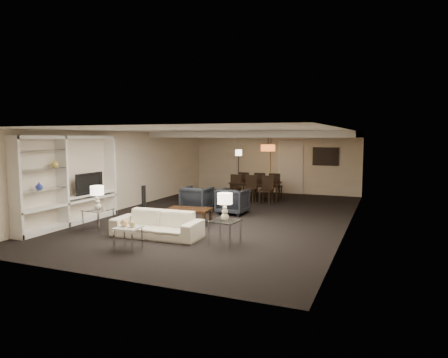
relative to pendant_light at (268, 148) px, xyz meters
name	(u,v)px	position (x,y,z in m)	size (l,w,h in m)	color
floor	(224,216)	(-0.30, -3.50, -1.92)	(11.00, 11.00, 0.00)	black
ceiling	(224,131)	(-0.30, -3.50, 0.58)	(7.00, 11.00, 0.02)	silver
wall_back	(274,163)	(-0.30, 2.00, -0.67)	(7.00, 0.02, 2.50)	beige
wall_front	(96,202)	(-0.30, -9.00, -0.67)	(7.00, 0.02, 2.50)	beige
wall_left	(124,170)	(-3.80, -3.50, -0.67)	(0.02, 11.00, 2.50)	beige
wall_right	(350,179)	(3.20, -3.50, -0.67)	(0.02, 11.00, 2.50)	beige
ceiling_soffit	(260,135)	(-0.30, 0.00, 0.48)	(7.00, 4.00, 0.20)	silver
curtains	(253,163)	(-1.20, 1.92, -0.72)	(1.50, 0.12, 2.40)	beige
door	(291,168)	(0.40, 1.97, -0.87)	(0.90, 0.05, 2.10)	silver
painting	(326,156)	(1.80, 1.96, -0.37)	(0.95, 0.04, 0.65)	#142D38
media_unit	(70,181)	(-3.61, -6.10, -0.74)	(0.38, 3.40, 2.35)	white
pendant_light	(268,148)	(0.00, 0.00, 0.00)	(0.52, 0.52, 0.24)	#D8591E
sofa	(157,224)	(-0.79, -6.37, -1.62)	(2.08, 0.81, 0.61)	beige
coffee_table	(189,216)	(-0.79, -4.77, -1.72)	(1.14, 0.67, 0.41)	black
armchair_left	(197,199)	(-1.39, -3.07, -1.53)	(0.83, 0.85, 0.77)	black
armchair_right	(233,201)	(-0.19, -3.07, -1.53)	(0.83, 0.85, 0.77)	black
side_table_left	(98,220)	(-2.49, -6.37, -1.65)	(0.57, 0.57, 0.53)	white
side_table_right	(225,233)	(0.91, -6.37, -1.65)	(0.57, 0.57, 0.53)	white
table_lamp_left	(97,198)	(-2.49, -6.37, -1.09)	(0.32, 0.32, 0.59)	beige
table_lamp_right	(225,207)	(0.91, -6.37, -1.09)	(0.32, 0.32, 0.59)	white
marble_table	(128,238)	(-0.79, -7.47, -1.68)	(0.48, 0.48, 0.48)	white
gold_gourd_a	(124,223)	(-0.89, -7.47, -1.37)	(0.15, 0.15, 0.15)	tan
gold_gourd_b	(132,224)	(-0.69, -7.47, -1.38)	(0.13, 0.13, 0.13)	#D1B96E
television	(87,183)	(-3.58, -5.51, -0.88)	(0.13, 1.02, 0.59)	black
vase_blue	(39,186)	(-3.61, -7.09, -0.77)	(0.17, 0.17, 0.18)	#2536A1
vase_amber	(55,164)	(-3.61, -6.58, -0.27)	(0.18, 0.18, 0.18)	gold
floor_speaker	(144,202)	(-2.30, -4.65, -1.45)	(0.10, 0.10, 0.94)	black
dining_table	(255,191)	(-0.41, -0.22, -1.60)	(1.85, 1.03, 0.65)	black
chair_nl	(234,188)	(-1.01, -0.87, -1.44)	(0.45, 0.45, 0.96)	black
chair_nm	(250,189)	(-0.41, -0.87, -1.44)	(0.45, 0.45, 0.96)	black
chair_nr	(266,190)	(0.19, -0.87, -1.44)	(0.45, 0.45, 0.96)	black
chair_fl	(246,184)	(-1.01, 0.43, -1.44)	(0.45, 0.45, 0.96)	black
chair_fm	(261,185)	(-0.41, 0.43, -1.44)	(0.45, 0.45, 0.96)	black
chair_fr	(276,186)	(0.19, 0.43, -1.44)	(0.45, 0.45, 0.96)	black
floor_lamp	(239,172)	(-1.40, 0.68, -1.01)	(0.26, 0.26, 1.82)	black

